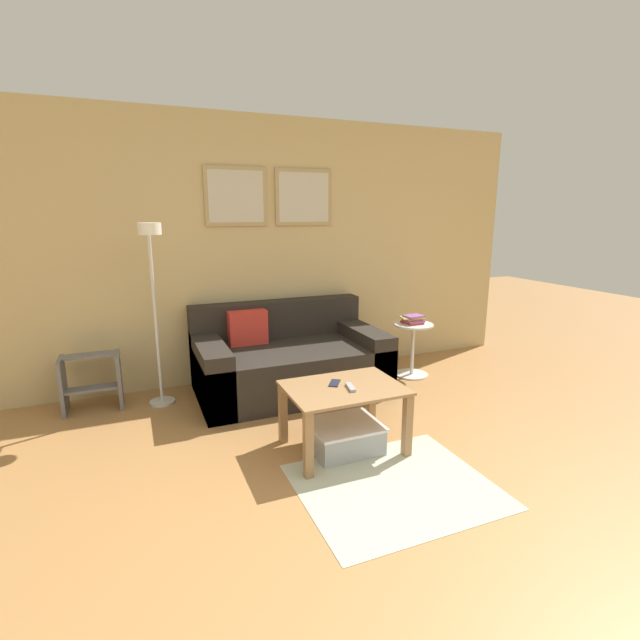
{
  "coord_description": "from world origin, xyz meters",
  "views": [
    {
      "loc": [
        -1.31,
        -1.44,
        1.65
      ],
      "look_at": [
        0.0,
        1.75,
        0.85
      ],
      "focal_mm": 26.0,
      "sensor_mm": 36.0,
      "label": 1
    }
  ],
  "objects_px": {
    "book_stack": "(413,319)",
    "storage_bin": "(345,436)",
    "cell_phone": "(335,383)",
    "remote_control": "(351,387)",
    "step_stool": "(92,380)",
    "couch": "(289,361)",
    "side_table": "(413,344)",
    "floor_lamp": "(154,286)",
    "coffee_table": "(344,400)"
  },
  "relations": [
    {
      "from": "book_stack",
      "to": "storage_bin",
      "type": "bearing_deg",
      "value": -138.45
    },
    {
      "from": "cell_phone",
      "to": "storage_bin",
      "type": "bearing_deg",
      "value": -34.51
    },
    {
      "from": "remote_control",
      "to": "step_stool",
      "type": "distance_m",
      "value": 2.29
    },
    {
      "from": "couch",
      "to": "step_stool",
      "type": "height_order",
      "value": "couch"
    },
    {
      "from": "remote_control",
      "to": "storage_bin",
      "type": "bearing_deg",
      "value": 137.26
    },
    {
      "from": "cell_phone",
      "to": "side_table",
      "type": "bearing_deg",
      "value": 71.61
    },
    {
      "from": "book_stack",
      "to": "step_stool",
      "type": "relative_size",
      "value": 0.52
    },
    {
      "from": "floor_lamp",
      "to": "book_stack",
      "type": "relative_size",
      "value": 6.39
    },
    {
      "from": "floor_lamp",
      "to": "side_table",
      "type": "relative_size",
      "value": 2.87
    },
    {
      "from": "coffee_table",
      "to": "step_stool",
      "type": "height_order",
      "value": "step_stool"
    },
    {
      "from": "coffee_table",
      "to": "cell_phone",
      "type": "distance_m",
      "value": 0.13
    },
    {
      "from": "storage_bin",
      "to": "couch",
      "type": "bearing_deg",
      "value": 89.94
    },
    {
      "from": "couch",
      "to": "coffee_table",
      "type": "height_order",
      "value": "couch"
    },
    {
      "from": "couch",
      "to": "side_table",
      "type": "height_order",
      "value": "couch"
    },
    {
      "from": "side_table",
      "to": "storage_bin",
      "type": "bearing_deg",
      "value": -139.01
    },
    {
      "from": "step_stool",
      "to": "floor_lamp",
      "type": "bearing_deg",
      "value": -23.32
    },
    {
      "from": "storage_bin",
      "to": "step_stool",
      "type": "height_order",
      "value": "step_stool"
    },
    {
      "from": "book_stack",
      "to": "cell_phone",
      "type": "bearing_deg",
      "value": -141.72
    },
    {
      "from": "floor_lamp",
      "to": "step_stool",
      "type": "relative_size",
      "value": 3.32
    },
    {
      "from": "couch",
      "to": "step_stool",
      "type": "xyz_separation_m",
      "value": [
        -1.7,
        0.22,
        -0.03
      ]
    },
    {
      "from": "floor_lamp",
      "to": "book_stack",
      "type": "distance_m",
      "value": 2.5
    },
    {
      "from": "coffee_table",
      "to": "storage_bin",
      "type": "distance_m",
      "value": 0.27
    },
    {
      "from": "floor_lamp",
      "to": "book_stack",
      "type": "xyz_separation_m",
      "value": [
        2.45,
        -0.07,
        -0.48
      ]
    },
    {
      "from": "couch",
      "to": "coffee_table",
      "type": "distance_m",
      "value": 1.23
    },
    {
      "from": "couch",
      "to": "cell_phone",
      "type": "xyz_separation_m",
      "value": [
        -0.04,
        -1.15,
        0.19
      ]
    },
    {
      "from": "cell_phone",
      "to": "step_stool",
      "type": "height_order",
      "value": "cell_phone"
    },
    {
      "from": "couch",
      "to": "floor_lamp",
      "type": "xyz_separation_m",
      "value": [
        -1.15,
        -0.01,
        0.78
      ]
    },
    {
      "from": "book_stack",
      "to": "step_stool",
      "type": "bearing_deg",
      "value": 174.14
    },
    {
      "from": "couch",
      "to": "storage_bin",
      "type": "xyz_separation_m",
      "value": [
        -0.0,
        -1.24,
        -0.18
      ]
    },
    {
      "from": "cell_phone",
      "to": "floor_lamp",
      "type": "bearing_deg",
      "value": 168.22
    },
    {
      "from": "remote_control",
      "to": "cell_phone",
      "type": "relative_size",
      "value": 1.07
    },
    {
      "from": "coffee_table",
      "to": "storage_bin",
      "type": "height_order",
      "value": "coffee_table"
    },
    {
      "from": "coffee_table",
      "to": "step_stool",
      "type": "xyz_separation_m",
      "value": [
        -1.69,
        1.45,
        -0.12
      ]
    },
    {
      "from": "floor_lamp",
      "to": "side_table",
      "type": "distance_m",
      "value": 2.57
    },
    {
      "from": "book_stack",
      "to": "remote_control",
      "type": "xyz_separation_m",
      "value": [
        -1.28,
        -1.19,
        -0.11
      ]
    },
    {
      "from": "step_stool",
      "to": "cell_phone",
      "type": "bearing_deg",
      "value": -39.62
    },
    {
      "from": "couch",
      "to": "side_table",
      "type": "bearing_deg",
      "value": -4.57
    },
    {
      "from": "coffee_table",
      "to": "book_stack",
      "type": "distance_m",
      "value": 1.75
    },
    {
      "from": "storage_bin",
      "to": "floor_lamp",
      "type": "distance_m",
      "value": 1.94
    },
    {
      "from": "couch",
      "to": "coffee_table",
      "type": "relative_size",
      "value": 2.12
    },
    {
      "from": "storage_bin",
      "to": "step_stool",
      "type": "xyz_separation_m",
      "value": [
        -1.69,
        1.47,
        0.16
      ]
    },
    {
      "from": "coffee_table",
      "to": "side_table",
      "type": "xyz_separation_m",
      "value": [
        1.31,
        1.12,
        -0.04
      ]
    },
    {
      "from": "floor_lamp",
      "to": "step_stool",
      "type": "height_order",
      "value": "floor_lamp"
    },
    {
      "from": "couch",
      "to": "cell_phone",
      "type": "distance_m",
      "value": 1.16
    },
    {
      "from": "couch",
      "to": "cell_phone",
      "type": "height_order",
      "value": "couch"
    },
    {
      "from": "storage_bin",
      "to": "floor_lamp",
      "type": "height_order",
      "value": "floor_lamp"
    },
    {
      "from": "storage_bin",
      "to": "side_table",
      "type": "height_order",
      "value": "side_table"
    },
    {
      "from": "coffee_table",
      "to": "storage_bin",
      "type": "relative_size",
      "value": 1.65
    },
    {
      "from": "couch",
      "to": "storage_bin",
      "type": "relative_size",
      "value": 3.49
    },
    {
      "from": "remote_control",
      "to": "cell_phone",
      "type": "bearing_deg",
      "value": 127.0
    }
  ]
}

